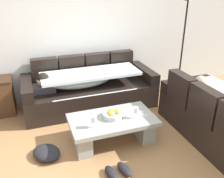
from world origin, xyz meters
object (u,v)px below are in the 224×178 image
Objects in this scene: coffee_table at (112,127)px; fruit_bowl at (113,114)px; floor_lamp at (182,39)px; couch_along_wall at (88,89)px; open_magazine at (133,113)px; pair_of_shoes at (118,171)px; crumpled_garment at (46,153)px; wine_glass_near_right at (136,111)px; couch_near_window at (222,120)px; wine_glass_near_left at (94,120)px.

fruit_bowl is at bearing 60.80° from coffee_table.
couch_along_wall is at bearing 179.23° from floor_lamp.
open_magazine is (0.38, -1.15, 0.05)m from couch_along_wall.
pair_of_shoes is 0.81× the size of crumpled_garment.
couch_near_window is at bearing -18.67° from wine_glass_near_right.
fruit_bowl is at bearing 75.33° from pair_of_shoes.
open_magazine is at bearing -71.80° from couch_along_wall.
crumpled_garment is (-2.78, -1.19, -1.06)m from floor_lamp.
fruit_bowl reaches higher than open_magazine.
couch_near_window is 12.03× the size of wine_glass_near_left.
wine_glass_near_right reaches higher than open_magazine.
open_magazine reaches higher than crumpled_garment.
open_magazine is at bearing 15.46° from wine_glass_near_left.
open_magazine reaches higher than pair_of_shoes.
floor_lamp is (1.89, -0.03, 0.79)m from couch_along_wall.
wine_glass_near_left is at bearing -148.90° from floor_lamp.
couch_along_wall is 1.34m from wine_glass_near_right.
crumpled_garment is (-0.95, -0.06, -0.36)m from fruit_bowl.
crumpled_garment is at bearing 176.95° from wine_glass_near_right.
couch_along_wall reaches higher than pair_of_shoes.
open_magazine is (0.32, 0.01, -0.04)m from fruit_bowl.
crumpled_garment is at bearing -126.19° from couch_along_wall.
fruit_bowl is 0.32m from open_magazine.
crumpled_garment is (-1.25, 0.07, -0.44)m from wine_glass_near_right.
couch_along_wall reaches higher than wine_glass_near_right.
couch_near_window reaches higher than pair_of_shoes.
wine_glass_near_right is at bearing 49.45° from pair_of_shoes.
coffee_table is at bearing 161.72° from wine_glass_near_right.
fruit_bowl is at bearing -86.97° from couch_along_wall.
wine_glass_near_left is 1.00× the size of wine_glass_near_right.
couch_near_window is at bearing -37.60° from open_magazine.
wine_glass_near_right is at bearing -22.88° from fruit_bowl.
open_magazine is 2.02m from floor_lamp.
fruit_bowl is 0.86× the size of pair_of_shoes.
pair_of_shoes is at bearing -93.65° from couch_along_wall.
pair_of_shoes is (-0.12, -1.84, -0.29)m from couch_along_wall.
wine_glass_near_left is (-0.32, -0.16, 0.07)m from fruit_bowl.
couch_along_wall is 1.21m from open_magazine.
couch_near_window is 7.13× the size of open_magazine.
wine_glass_near_right is 2.08m from floor_lamp.
wine_glass_near_left is (-1.77, 0.36, 0.16)m from couch_near_window.
couch_near_window is at bearing -19.55° from fruit_bowl.
floor_lamp reaches higher than wine_glass_near_left.
wine_glass_near_right is at bearing -18.28° from coffee_table.
coffee_table is 0.71m from pair_of_shoes.
coffee_table is at bearing -87.65° from couch_along_wall.
open_magazine is (0.02, 0.14, -0.11)m from wine_glass_near_right.
crumpled_garment is (-0.94, -0.04, -0.18)m from coffee_table.
floor_lamp is at bearing 32.12° from coffee_table.
wine_glass_near_left is (-0.26, -1.32, 0.16)m from couch_along_wall.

